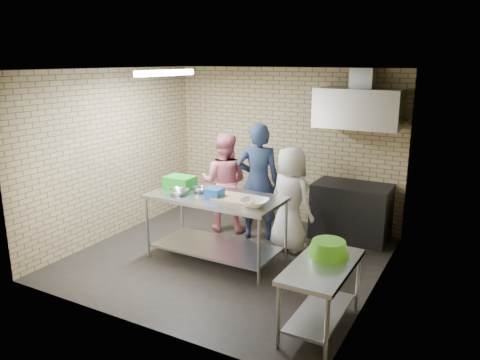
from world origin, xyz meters
name	(u,v)px	position (x,y,z in m)	size (l,w,h in m)	color
floor	(228,258)	(0.00, 0.00, 0.00)	(4.20, 4.20, 0.00)	black
ceiling	(226,69)	(0.00, 0.00, 2.70)	(4.20, 4.20, 0.00)	black
back_wall	(284,146)	(0.00, 2.00, 1.35)	(4.20, 0.06, 2.70)	tan
front_wall	(129,207)	(0.00, -2.00, 1.35)	(4.20, 0.06, 2.70)	tan
left_wall	(114,154)	(-2.10, 0.00, 1.35)	(0.06, 4.00, 2.70)	tan
right_wall	(380,188)	(2.10, 0.00, 1.35)	(0.06, 4.00, 2.70)	tan
prep_table	(216,228)	(-0.13, -0.10, 0.48)	(1.92, 0.96, 0.96)	silver
side_counter	(321,297)	(1.80, -1.10, 0.38)	(0.60, 1.20, 0.75)	silver
stove	(351,211)	(1.35, 1.65, 0.45)	(1.20, 0.70, 0.90)	black
range_hood	(359,108)	(1.35, 1.70, 2.10)	(1.30, 0.60, 0.60)	silver
hood_duct	(363,78)	(1.35, 1.85, 2.55)	(0.35, 0.30, 0.30)	#A5A8AD
wall_shelf	(380,120)	(1.65, 1.89, 1.92)	(0.80, 0.20, 0.04)	#3F2B19
fluorescent_fixture	(166,73)	(-1.00, 0.00, 2.64)	(0.10, 1.25, 0.08)	white
green_crate	(180,182)	(-0.83, 0.02, 1.04)	(0.43, 0.32, 0.17)	green
blue_tub	(215,193)	(-0.08, -0.20, 1.03)	(0.21, 0.21, 0.14)	blue
cutting_board	(236,198)	(0.22, -0.12, 0.97)	(0.59, 0.45, 0.03)	tan
mixing_bowl_a	(178,192)	(-0.63, -0.30, 1.00)	(0.30, 0.30, 0.07)	silver
mixing_bowl_b	(200,190)	(-0.43, -0.05, 0.99)	(0.23, 0.23, 0.07)	#ADB0B4
ceramic_bowl	(255,203)	(0.57, -0.25, 1.00)	(0.37, 0.37, 0.09)	beige
green_basin	(329,248)	(1.78, -0.85, 0.83)	(0.46, 0.46, 0.17)	#59C626
bottle_red	(365,112)	(1.40, 1.89, 2.03)	(0.07, 0.07, 0.18)	#B22619
bottle_green	(391,114)	(1.80, 1.89, 2.02)	(0.06, 0.06, 0.15)	green
man_navy	(258,182)	(0.02, 0.94, 0.94)	(0.69, 0.45, 1.88)	#161C37
woman_pink	(224,182)	(-0.65, 1.01, 0.83)	(0.81, 0.63, 1.66)	pink
woman_white	(290,199)	(0.65, 0.77, 0.79)	(0.78, 0.51, 1.59)	silver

